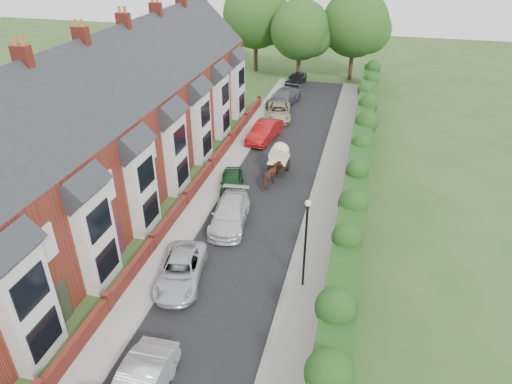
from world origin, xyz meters
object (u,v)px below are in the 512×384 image
car_grey (284,97)px  car_silver_b (180,271)px  car_red (265,131)px  horse (272,176)px  car_white (230,214)px  car_beige (279,112)px  car_black (296,78)px  horse_cart (279,157)px  lamppost (306,234)px  car_green (232,182)px

car_grey → car_silver_b: bearing=-77.8°
car_red → car_grey: bearing=100.9°
car_silver_b → horse: (2.44, 10.96, 0.19)m
car_white → car_beige: size_ratio=1.04×
car_grey → horse: bearing=-69.6°
car_white → car_beige: (-0.76, 18.48, -0.06)m
car_white → car_black: bearing=85.4°
car_red → car_beige: car_red is taller
car_white → horse_cart: bearing=71.7°
lamppost → horse_cart: size_ratio=1.65×
car_grey → horse_cart: size_ratio=1.74×
car_silver_b → lamppost: bearing=-0.4°
lamppost → car_white: 7.45m
car_grey → car_black: 7.43m
car_beige → horse: (2.28, -13.21, 0.18)m
car_silver_b → car_grey: 28.29m
car_green → car_beige: car_beige is taller
lamppost → car_silver_b: size_ratio=1.09×
car_white → car_green: bearing=98.6°
lamppost → car_green: size_ratio=1.35×
car_red → car_grey: size_ratio=0.89×
car_silver_b → car_red: car_red is taller
car_beige → car_black: car_black is taller
horse_cart → car_green: bearing=-127.5°
lamppost → car_silver_b: 6.84m
horse → car_green: bearing=36.6°
lamppost → car_grey: lamppost is taller
car_grey → horse: horse is taller
car_silver_b → car_black: (-0.19, 35.72, 0.02)m
car_beige → horse_cart: bearing=-89.3°
car_beige → horse: horse is taller
car_silver_b → car_red: 18.82m
car_white → car_beige: bearing=85.6°
car_grey → car_green: bearing=-78.2°
car_green → car_beige: bearing=75.1°
car_silver_b → car_white: car_white is taller
car_white → horse_cart: 7.62m
car_green → car_beige: size_ratio=0.79×
horse → horse_cart: bearing=-78.7°
car_red → car_grey: car_red is taller
car_white → car_silver_b: bearing=-105.9°
car_white → car_grey: bearing=86.1°
car_green → car_black: 26.00m
car_red → car_beige: bearing=98.2°
car_red → car_black: 16.90m
car_black → horse_cart: (2.62, -22.58, 0.61)m
car_silver_b → car_white: (0.92, 5.69, 0.07)m
car_white → horse: bearing=67.2°
car_grey → lamppost: bearing=-64.9°
lamppost → car_black: (-6.40, 34.60, -2.62)m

